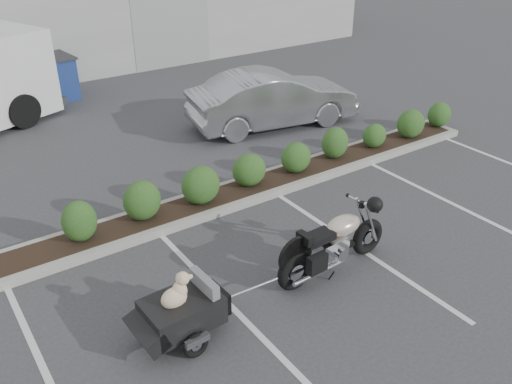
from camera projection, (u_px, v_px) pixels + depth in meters
ground at (284, 254)px, 9.44m from camera, size 90.00×90.00×0.00m
planter_kerb at (259, 187)px, 11.50m from camera, size 12.00×1.00×0.15m
building at (18, 2)px, 20.81m from camera, size 26.00×10.00×4.00m
motorcycle at (334, 244)px, 8.78m from camera, size 2.31×0.78×1.33m
pet_trailer at (181, 311)px, 7.43m from camera, size 1.84×1.03×1.10m
sedan at (273, 99)px, 14.51m from camera, size 4.75×2.37×1.49m
dumpster at (40, 80)px, 16.36m from camera, size 2.11×1.55×1.30m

